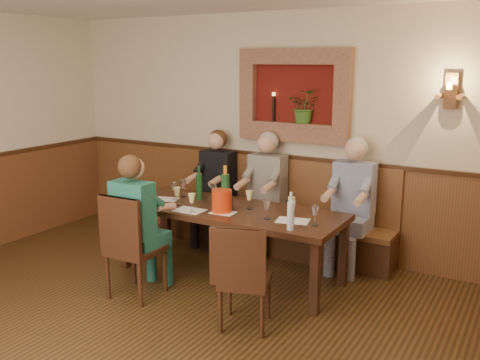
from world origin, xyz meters
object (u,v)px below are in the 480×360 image
object	(u,v)px
bench	(270,224)
chair_near_right	(245,298)
dining_table	(229,215)
spittoon_bucket	(222,201)
person_chair_front	(140,237)
person_bench_right	(350,216)
wine_bottle_green_a	(225,191)
person_bench_left	(214,197)
person_bench_mid	(264,204)
chair_near_left	(135,267)
wine_bottle_green_b	(199,186)
water_bottle	(291,215)

from	to	relation	value
bench	chair_near_right	size ratio (longest dim) A/B	3.23
dining_table	spittoon_bucket	size ratio (longest dim) A/B	10.46
person_chair_front	dining_table	bearing A→B (deg)	55.38
person_bench_right	wine_bottle_green_a	size ratio (longest dim) A/B	3.20
dining_table	person_bench_left	distance (m)	1.12
chair_near_right	spittoon_bucket	xyz separation A→B (m)	(-0.68, 0.73, 0.59)
person_chair_front	wine_bottle_green_a	size ratio (longest dim) A/B	3.07
chair_near_right	spittoon_bucket	world-z (taller)	spittoon_bucket
person_bench_mid	person_chair_front	distance (m)	1.69
dining_table	bench	world-z (taller)	bench
person_chair_front	spittoon_bucket	distance (m)	0.88
chair_near_left	person_bench_mid	distance (m)	1.81
spittoon_bucket	person_chair_front	bearing A→B (deg)	-131.71
person_chair_front	wine_bottle_green_a	xyz separation A→B (m)	(0.52, 0.73, 0.37)
person_bench_mid	wine_bottle_green_b	world-z (taller)	person_bench_mid
chair_near_left	water_bottle	world-z (taller)	water_bottle
person_bench_left	wine_bottle_green_a	distance (m)	1.19
water_bottle	chair_near_right	bearing A→B (deg)	-106.50
dining_table	person_bench_right	world-z (taller)	person_bench_right
dining_table	bench	xyz separation A→B (m)	(0.00, 0.94, -0.35)
wine_bottle_green_b	water_bottle	bearing A→B (deg)	-19.51
spittoon_bucket	water_bottle	size ratio (longest dim) A/B	0.66
dining_table	water_bottle	world-z (taller)	water_bottle
spittoon_bucket	wine_bottle_green_a	bearing A→B (deg)	104.36
wine_bottle_green_b	person_bench_left	bearing A→B (deg)	110.86
chair_near_right	water_bottle	distance (m)	0.84
person_bench_mid	person_bench_right	bearing A→B (deg)	-0.03
chair_near_left	person_bench_right	xyz separation A→B (m)	(1.56, 1.71, 0.30)
bench	person_bench_left	xyz separation A→B (m)	(-0.73, -0.11, 0.26)
person_bench_mid	water_bottle	xyz separation A→B (m)	(0.89, -1.18, 0.29)
person_bench_mid	person_chair_front	bearing A→B (deg)	-107.24
chair_near_right	bench	bearing A→B (deg)	91.84
chair_near_left	person_chair_front	distance (m)	0.29
person_bench_left	wine_bottle_green_b	xyz separation A→B (m)	(0.27, -0.71, 0.32)
person_bench_right	water_bottle	distance (m)	1.22
person_chair_front	wine_bottle_green_a	bearing A→B (deg)	54.56
person_bench_right	person_chair_front	bearing A→B (deg)	-133.98
person_bench_mid	person_chair_front	xyz separation A→B (m)	(-0.50, -1.62, -0.02)
spittoon_bucket	wine_bottle_green_b	size ratio (longest dim) A/B	0.61
dining_table	person_bench_mid	world-z (taller)	person_bench_mid
bench	water_bottle	world-z (taller)	bench
person_chair_front	bench	bearing A→B (deg)	72.67
wine_bottle_green_b	dining_table	bearing A→B (deg)	-15.22
dining_table	bench	size ratio (longest dim) A/B	0.80
chair_near_left	person_chair_front	size ratio (longest dim) A/B	0.74
bench	chair_near_left	xyz separation A→B (m)	(-0.54, -1.82, -0.03)
dining_table	chair_near_left	bearing A→B (deg)	-121.54
person_bench_right	wine_bottle_green_b	size ratio (longest dim) A/B	3.86
bench	person_bench_left	world-z (taller)	person_bench_left
wine_bottle_green_a	chair_near_right	bearing A→B (deg)	-49.83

